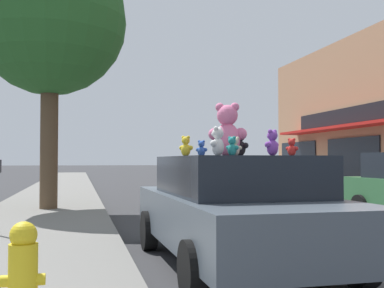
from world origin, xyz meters
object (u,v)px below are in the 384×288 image
(plush_art_car, at_px, (236,208))
(teddy_bear_teal, at_px, (232,146))
(teddy_bear_giant, at_px, (227,131))
(teddy_bear_brown, at_px, (233,147))
(fire_hydrant, at_px, (23,273))
(teddy_bear_white, at_px, (218,142))
(teddy_bear_purple, at_px, (272,143))
(street_tree, at_px, (50,21))
(teddy_bear_cream, at_px, (235,147))
(parked_car_far_right, at_px, (282,176))
(teddy_bear_red, at_px, (292,147))
(teddy_bear_black, at_px, (240,144))
(teddy_bear_yellow, at_px, (186,146))
(teddy_bear_blue, at_px, (201,149))

(plush_art_car, relative_size, teddy_bear_teal, 18.30)
(teddy_bear_giant, bearing_deg, teddy_bear_brown, -94.55)
(teddy_bear_giant, bearing_deg, fire_hydrant, 67.60)
(teddy_bear_white, bearing_deg, teddy_bear_giant, -166.95)
(teddy_bear_purple, relative_size, fire_hydrant, 0.41)
(plush_art_car, relative_size, teddy_bear_white, 12.43)
(plush_art_car, relative_size, teddy_bear_brown, 16.64)
(teddy_bear_purple, xyz_separation_m, street_tree, (-3.08, 7.62, 3.48))
(teddy_bear_white, xyz_separation_m, teddy_bear_cream, (0.25, 0.08, -0.06))
(teddy_bear_teal, bearing_deg, teddy_bear_purple, -161.16)
(teddy_bear_purple, bearing_deg, parked_car_far_right, -144.81)
(teddy_bear_brown, relative_size, fire_hydrant, 0.35)
(parked_car_far_right, bearing_deg, street_tree, -156.85)
(teddy_bear_red, height_order, street_tree, street_tree)
(parked_car_far_right, bearing_deg, teddy_bear_purple, -114.29)
(teddy_bear_cream, bearing_deg, teddy_bear_teal, 64.35)
(plush_art_car, bearing_deg, teddy_bear_black, 59.09)
(teddy_bear_yellow, distance_m, parked_car_far_right, 11.35)
(teddy_bear_cream, distance_m, fire_hydrant, 3.22)
(teddy_bear_giant, xyz_separation_m, teddy_bear_red, (0.71, -0.52, -0.24))
(fire_hydrant, bearing_deg, teddy_bear_yellow, 56.63)
(fire_hydrant, bearing_deg, teddy_bear_black, 43.88)
(teddy_bear_cream, bearing_deg, teddy_bear_giant, -80.67)
(teddy_bear_blue, bearing_deg, teddy_bear_giant, 137.52)
(teddy_bear_purple, bearing_deg, teddy_bear_giant, -97.62)
(teddy_bear_blue, bearing_deg, teddy_bear_teal, 124.97)
(teddy_bear_blue, distance_m, teddy_bear_cream, 1.07)
(teddy_bear_blue, xyz_separation_m, teddy_bear_black, (0.44, -0.48, 0.06))
(teddy_bear_teal, height_order, teddy_bear_black, teddy_bear_black)
(teddy_bear_yellow, bearing_deg, teddy_bear_blue, -122.37)
(teddy_bear_giant, height_order, teddy_bear_red, teddy_bear_giant)
(teddy_bear_white, height_order, parked_car_far_right, teddy_bear_white)
(teddy_bear_yellow, relative_size, teddy_bear_white, 0.83)
(teddy_bear_blue, bearing_deg, teddy_bear_red, 157.94)
(plush_art_car, xyz_separation_m, teddy_bear_teal, (-0.18, -0.40, 0.81))
(street_tree, bearing_deg, teddy_bear_giant, -68.13)
(teddy_bear_teal, relative_size, street_tree, 0.04)
(teddy_bear_red, distance_m, street_tree, 8.86)
(teddy_bear_purple, relative_size, parked_car_far_right, 0.07)
(teddy_bear_black, relative_size, teddy_bear_white, 0.99)
(teddy_bear_brown, distance_m, teddy_bear_purple, 1.19)
(teddy_bear_teal, relative_size, fire_hydrant, 0.32)
(teddy_bear_brown, height_order, teddy_bear_yellow, teddy_bear_yellow)
(teddy_bear_cream, height_order, fire_hydrant, teddy_bear_cream)
(teddy_bear_cream, relative_size, parked_car_far_right, 0.05)
(teddy_bear_white, relative_size, parked_car_far_right, 0.08)
(fire_hydrant, bearing_deg, street_tree, 92.23)
(teddy_bear_giant, height_order, parked_car_far_right, teddy_bear_giant)
(street_tree, bearing_deg, plush_art_car, -67.86)
(teddy_bear_blue, xyz_separation_m, teddy_bear_red, (0.91, -1.15, -0.01))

